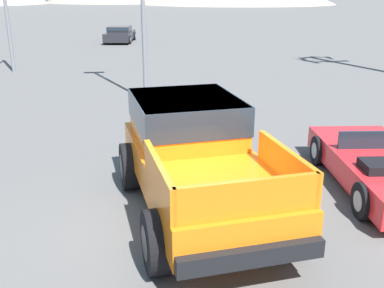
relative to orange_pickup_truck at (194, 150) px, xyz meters
name	(u,v)px	position (x,y,z in m)	size (l,w,h in m)	color
ground_plane	(188,219)	(-0.16, -0.49, -1.06)	(320.00, 320.00, 0.00)	#5B5956
orange_pickup_truck	(194,150)	(0.00, 0.00, 0.00)	(2.79, 5.04, 1.86)	orange
red_convertible_car	(382,168)	(3.70, 0.35, -0.65)	(2.13, 4.15, 1.00)	red
parked_car_dark	(120,34)	(-2.08, 26.86, -0.48)	(2.30, 4.54, 1.13)	#232328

